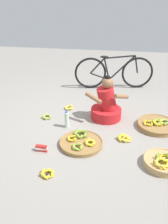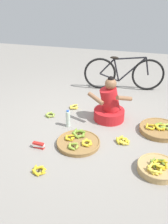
% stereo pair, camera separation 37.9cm
% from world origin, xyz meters
% --- Properties ---
extents(ground_plane, '(10.00, 10.00, 0.00)m').
position_xyz_m(ground_plane, '(0.00, 0.00, 0.00)').
color(ground_plane, gray).
extents(vendor_woman_front, '(0.72, 0.54, 0.78)m').
position_xyz_m(vendor_woman_front, '(0.31, 0.30, 0.25)').
color(vendor_woman_front, red).
rests_on(vendor_woman_front, ground).
extents(bicycle_leaning, '(1.68, 0.35, 0.73)m').
position_xyz_m(bicycle_leaning, '(0.36, 1.70, 0.36)').
color(bicycle_leaning, black).
rests_on(bicycle_leaning, ground).
extents(banana_basket_front_center, '(0.63, 0.63, 0.14)m').
position_xyz_m(banana_basket_front_center, '(0.01, -0.56, 0.04)').
color(banana_basket_front_center, olive).
rests_on(banana_basket_front_center, ground).
extents(banana_basket_front_right, '(0.63, 0.63, 0.15)m').
position_xyz_m(banana_basket_front_right, '(1.15, 0.11, 0.05)').
color(banana_basket_front_right, olive).
rests_on(banana_basket_front_right, ground).
extents(banana_basket_front_left, '(0.51, 0.51, 0.17)m').
position_xyz_m(banana_basket_front_left, '(1.13, -0.86, 0.06)').
color(banana_basket_front_left, tan).
rests_on(banana_basket_front_left, ground).
extents(loose_bananas_back_center, '(0.19, 0.20, 0.07)m').
position_xyz_m(loose_bananas_back_center, '(-0.71, 0.14, 0.02)').
color(loose_bananas_back_center, '#9EB747').
rests_on(loose_bananas_back_center, ground).
extents(loose_bananas_near_bicycle, '(0.20, 0.20, 0.08)m').
position_xyz_m(loose_bananas_near_bicycle, '(-0.29, -1.26, 0.03)').
color(loose_bananas_near_bicycle, gold).
rests_on(loose_bananas_near_bicycle, ground).
extents(loose_bananas_near_vendor, '(0.19, 0.19, 0.08)m').
position_xyz_m(loose_bananas_near_vendor, '(-0.40, 0.54, 0.03)').
color(loose_bananas_near_vendor, yellow).
rests_on(loose_bananas_near_vendor, ground).
extents(loose_bananas_back_right, '(0.24, 0.21, 0.09)m').
position_xyz_m(loose_bananas_back_right, '(0.64, -0.34, 0.03)').
color(loose_bananas_back_right, yellow).
rests_on(loose_bananas_back_right, ground).
extents(water_bottle, '(0.07, 0.07, 0.29)m').
position_xyz_m(water_bottle, '(-0.29, -0.11, 0.14)').
color(water_bottle, silver).
rests_on(water_bottle, ground).
extents(packet_carton_stack, '(0.17, 0.07, 0.09)m').
position_xyz_m(packet_carton_stack, '(-0.51, -0.79, 0.04)').
color(packet_carton_stack, red).
rests_on(packet_carton_stack, ground).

